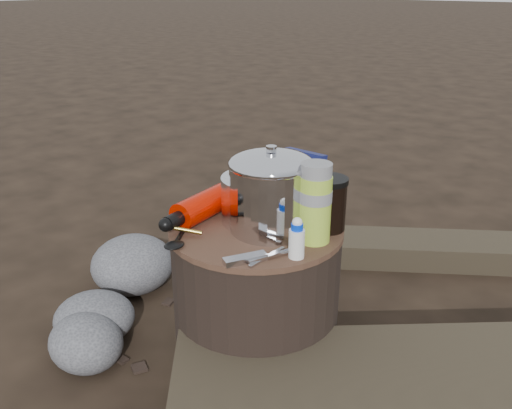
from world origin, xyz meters
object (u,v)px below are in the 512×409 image
Objects in this scene: stump at (256,296)px; thermos at (315,203)px; fuel_bottle at (208,203)px; camping_pot at (271,191)px; travel_mug at (328,204)px.

thermos is at bearing 10.77° from stump.
stump is 0.29m from fuel_bottle.
camping_pot is 0.69× the size of fuel_bottle.
thermos reaches higher than fuel_bottle.
thermos is at bearing -81.21° from travel_mug.
thermos is 1.44× the size of travel_mug.
camping_pot is 0.15m from travel_mug.
thermos is at bearing 4.72° from fuel_bottle.
thermos reaches higher than stump.
thermos is (0.12, 0.01, -0.01)m from camping_pot.
camping_pot is 1.06× the size of thermos.
travel_mug is at bearing 36.92° from stump.
camping_pot reaches higher than travel_mug.
camping_pot is at bearing -139.62° from travel_mug.
travel_mug is at bearing 19.18° from fuel_bottle.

